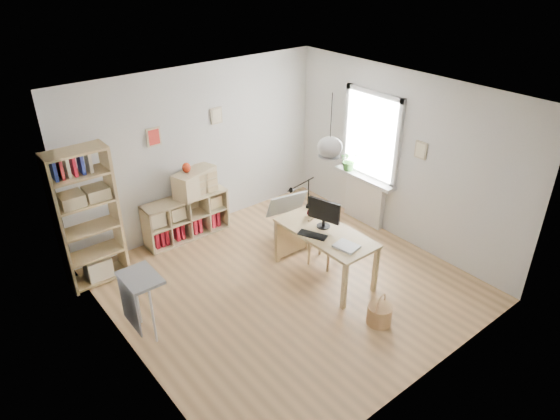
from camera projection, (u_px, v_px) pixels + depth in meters
ground at (288, 285)px, 7.09m from camera, size 4.50×4.50×0.00m
room_shell at (330, 147)px, 6.33m from camera, size 4.50×4.50×4.50m
window_unit at (372, 136)px, 7.98m from camera, size 0.07×1.16×1.46m
radiator at (364, 200)px, 8.51m from camera, size 0.10×0.80×0.80m
windowsill at (364, 178)px, 8.28m from camera, size 0.22×1.20×0.06m
desk at (325, 237)px, 6.98m from camera, size 0.70×1.50×0.75m
cube_shelf at (184, 220)px, 8.11m from camera, size 1.40×0.38×0.72m
tall_bookshelf at (86, 213)px, 6.68m from camera, size 0.80×0.38×2.00m
side_table at (137, 291)px, 5.89m from camera, size 0.40×0.55×0.85m
chair at (322, 237)px, 7.39m from camera, size 0.48×0.48×0.78m
wicker_basket at (379, 314)px, 6.33m from camera, size 0.32×0.32×0.44m
storage_chest at (297, 227)px, 8.06m from camera, size 0.78×0.85×0.70m
monitor at (324, 212)px, 6.93m from camera, size 0.19×0.47×0.42m
keyboard at (313, 235)px, 6.83m from camera, size 0.30×0.42×0.02m
task_lamp at (299, 193)px, 7.20m from camera, size 0.47×0.18×0.51m
yarn_ball at (311, 213)px, 7.27m from camera, size 0.13×0.13×0.13m
paper_tray at (346, 246)px, 6.57m from camera, size 0.29×0.34×0.03m
drawer_chest at (195, 182)px, 7.91m from camera, size 0.78×0.53×0.41m
red_vase at (186, 168)px, 7.71m from camera, size 0.14×0.14×0.16m
potted_plant at (349, 160)px, 8.41m from camera, size 0.37×0.35×0.35m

